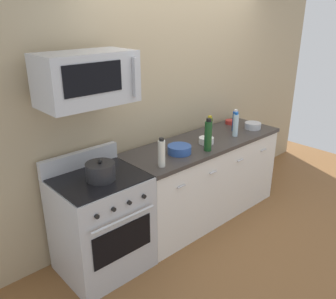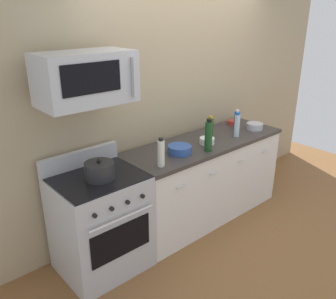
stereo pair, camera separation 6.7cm
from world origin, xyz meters
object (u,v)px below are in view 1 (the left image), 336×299
bowl_white_ceramic (206,140)px  stockpot (101,171)px  bottle_vinegar_white (162,153)px  bottle_olive_oil (209,128)px  bowl_blue_mixing (179,149)px  range_oven (101,223)px  microwave (87,78)px  bowl_steel_prep (253,125)px  bowl_red_small (230,122)px  bottle_water_clear (236,125)px  bottle_wine_green (208,136)px  bottle_soda_blue (235,121)px

bowl_white_ceramic → stockpot: 1.29m
bottle_vinegar_white → bottle_olive_oil: bottle_vinegar_white is taller
bottle_vinegar_white → bowl_blue_mixing: bottle_vinegar_white is taller
range_oven → microwave: size_ratio=1.44×
microwave → bowl_steel_prep: bearing=-4.3°
bottle_olive_oil → bowl_red_small: (0.60, 0.18, -0.10)m
bottle_water_clear → stockpot: 1.71m
range_oven → stockpot: 0.53m
bottle_water_clear → bottle_vinegar_white: bearing=-177.0°
bottle_wine_green → bottle_soda_blue: (0.70, 0.20, -0.04)m
bottle_wine_green → bottle_soda_blue: bearing=15.9°
bottle_wine_green → bottle_olive_oil: bottle_wine_green is taller
range_oven → bottle_wine_green: bearing=-10.5°
bowl_red_small → bowl_blue_mixing: bowl_blue_mixing is taller
bottle_soda_blue → bottle_vinegar_white: bearing=-172.2°
bowl_red_small → bowl_steel_prep: bearing=-81.7°
bottle_vinegar_white → microwave: bearing=156.8°
bottle_wine_green → bowl_steel_prep: (0.92, 0.10, -0.12)m
microwave → bowl_blue_mixing: (0.89, -0.12, -0.79)m
bottle_olive_oil → range_oven: bearing=-179.6°
bottle_wine_green → bottle_water_clear: bearing=8.5°
bowl_red_small → bowl_white_ceramic: (-0.74, -0.26, 0.01)m
bottle_wine_green → microwave: bearing=167.3°
bottle_olive_oil → bottle_wine_green: bearing=-141.1°
bottle_soda_blue → stockpot: (-1.85, -0.04, -0.05)m
bowl_steel_prep → bowl_red_small: bearing=98.3°
microwave → bottle_water_clear: 1.85m
bottle_olive_oil → bottle_water_clear: 0.31m
bottle_water_clear → bowl_white_ceramic: 0.43m
bottle_olive_oil → bowl_blue_mixing: bottle_olive_oil is taller
bottle_water_clear → range_oven: bearing=175.6°
bottle_vinegar_white → bowl_steel_prep: (1.52, 0.08, -0.09)m
bowl_white_ceramic → stockpot: (-1.29, 0.02, 0.04)m
range_oven → bottle_wine_green: 1.32m
bottle_olive_oil → bottle_water_clear: size_ratio=0.94×
microwave → bottle_soda_blue: bearing=-1.9°
bottle_vinegar_white → bottle_wine_green: (0.60, -0.02, 0.03)m
bottle_soda_blue → bowl_red_small: size_ratio=2.05×
bottle_wine_green → bottle_olive_oil: bearing=38.9°
bottle_olive_oil → bottle_water_clear: (0.28, -0.14, 0.01)m
bottle_vinegar_white → bottle_water_clear: bottle_water_clear is taller
bottle_water_clear → stockpot: size_ratio=1.11×
bowl_white_ceramic → stockpot: bearing=179.1°
range_oven → bottle_vinegar_white: (0.55, -0.19, 0.58)m
bottle_olive_oil → bowl_steel_prep: 0.66m
microwave → bottle_wine_green: (1.15, -0.26, -0.67)m
bowl_red_small → bowl_white_ceramic: 0.79m
bottle_wine_green → bottle_olive_oil: size_ratio=1.29×
microwave → stockpot: (-0.00, -0.10, -0.75)m
bottle_wine_green → bowl_white_ceramic: 0.23m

